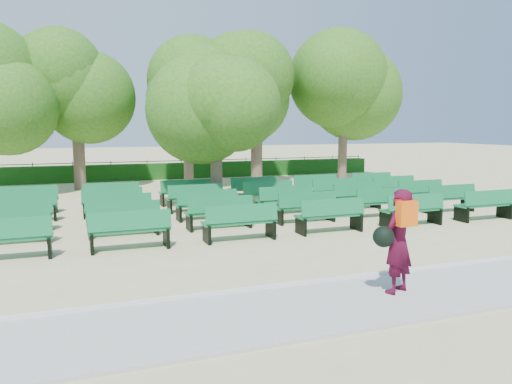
% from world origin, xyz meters
% --- Properties ---
extents(ground, '(120.00, 120.00, 0.00)m').
position_xyz_m(ground, '(0.00, 0.00, 0.00)').
color(ground, tan).
extents(paving, '(30.00, 2.20, 0.06)m').
position_xyz_m(paving, '(0.00, -7.40, 0.03)').
color(paving, '#ACACA7').
rests_on(paving, ground).
extents(curb, '(30.00, 0.12, 0.10)m').
position_xyz_m(curb, '(0.00, -6.25, 0.05)').
color(curb, silver).
rests_on(curb, ground).
extents(hedge, '(26.00, 0.70, 0.90)m').
position_xyz_m(hedge, '(0.00, 14.00, 0.45)').
color(hedge, '#164E14').
rests_on(hedge, ground).
extents(fence, '(26.00, 0.10, 1.02)m').
position_xyz_m(fence, '(0.00, 14.40, 0.00)').
color(fence, black).
rests_on(fence, ground).
extents(tree_line, '(21.80, 6.80, 7.04)m').
position_xyz_m(tree_line, '(0.00, 10.00, 0.00)').
color(tree_line, '#386D1D').
rests_on(tree_line, ground).
extents(bench_array, '(1.98, 0.68, 1.23)m').
position_xyz_m(bench_array, '(-1.07, 1.05, 0.10)').
color(bench_array, '#136D3A').
rests_on(bench_array, ground).
extents(tree_among, '(3.86, 3.86, 5.59)m').
position_xyz_m(tree_among, '(-0.20, 2.83, 3.82)').
color(tree_among, brown).
rests_on(tree_among, ground).
extents(person, '(0.93, 0.68, 1.85)m').
position_xyz_m(person, '(0.18, -7.30, 1.02)').
color(person, '#3F091E').
rests_on(person, ground).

